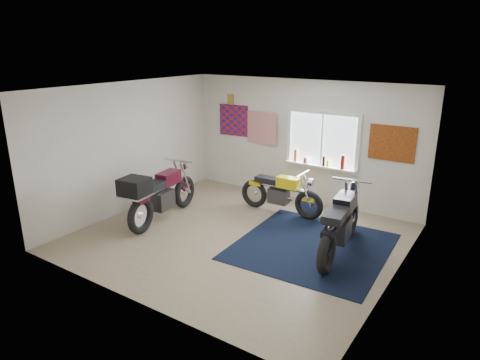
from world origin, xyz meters
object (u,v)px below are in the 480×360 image
Objects in this scene: navy_rug at (312,246)px; yellow_triumph at (280,194)px; maroon_tourer at (158,194)px; black_chrome_bike at (340,225)px.

yellow_triumph is (-1.24, 1.10, 0.41)m from navy_rug.
navy_rug is 1.71m from yellow_triumph.
maroon_tourer reaches higher than navy_rug.
yellow_triumph is at bearing 138.47° from navy_rug.
navy_rug is at bearing -42.65° from yellow_triumph.
maroon_tourer is at bearing -167.26° from navy_rug.
navy_rug is 3.14m from maroon_tourer.
navy_rug is 1.37× the size of yellow_triumph.
black_chrome_bike is (1.71, -1.05, 0.09)m from yellow_triumph.
navy_rug is 1.17× the size of maroon_tourer.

